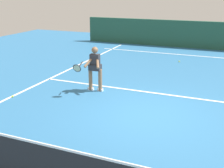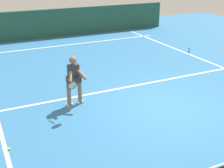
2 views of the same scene
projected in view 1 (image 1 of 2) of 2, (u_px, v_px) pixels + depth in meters
name	position (u px, v px, depth m)	size (l,w,h in m)	color
ground_plane	(147.00, 115.00, 8.13)	(28.28, 28.28, 0.00)	teal
court_back_wall	(196.00, 35.00, 17.16)	(14.05, 0.24, 1.61)	#23513D
baseline_marking	(189.00, 55.00, 15.48)	(10.05, 0.10, 0.01)	white
service_line_marking	(161.00, 94.00, 9.74)	(9.05, 0.10, 0.01)	white
sideline_right_marking	(18.00, 93.00, 9.78)	(0.10, 19.75, 0.01)	white
tennis_player	(95.00, 67.00, 9.80)	(0.75, 0.96, 1.55)	#8C6647
tennis_ball_near	(179.00, 61.00, 14.05)	(0.07, 0.07, 0.07)	#D1E533
tennis_ball_mid	(13.00, 96.00, 9.42)	(0.07, 0.07, 0.07)	#D1E533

